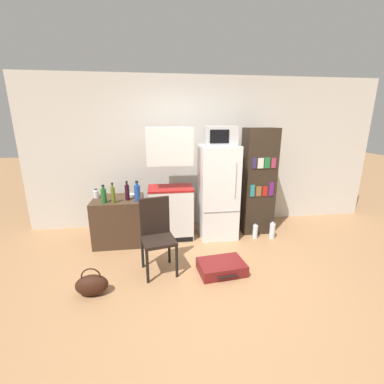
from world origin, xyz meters
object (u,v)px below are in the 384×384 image
at_px(kitchen_hutch, 170,190).
at_px(bottle_wine_dark, 127,192).
at_px(side_table, 119,220).
at_px(bottle_olive_oil, 113,195).
at_px(bottle_clear_short, 96,194).
at_px(chair, 157,229).
at_px(bookshelf, 258,182).
at_px(bottle_blue_soda, 137,193).
at_px(water_bottle_middle, 272,230).
at_px(microwave, 219,136).
at_px(bottle_green_tall, 104,195).
at_px(refrigerator, 218,192).
at_px(suitcase_large_flat, 221,267).
at_px(handbag, 92,285).
at_px(water_bottle_front, 255,231).
at_px(bowl, 131,195).

height_order(kitchen_hutch, bottle_wine_dark, kitchen_hutch).
distance_m(side_table, kitchen_hutch, 0.95).
bearing_deg(bottle_olive_oil, side_table, 83.33).
bearing_deg(bottle_clear_short, chair, -46.13).
bearing_deg(bottle_olive_oil, bookshelf, 8.28).
xyz_separation_m(bottle_blue_soda, water_bottle_middle, (2.17, -0.06, -0.72)).
distance_m(microwave, bottle_olive_oil, 1.84).
distance_m(side_table, bottle_wine_dark, 0.52).
bearing_deg(side_table, bottle_green_tall, -129.80).
height_order(bookshelf, bottle_green_tall, bookshelf).
bearing_deg(side_table, bottle_clear_short, 166.80).
relative_size(refrigerator, suitcase_large_flat, 2.45).
distance_m(bookshelf, bottle_green_tall, 2.50).
height_order(bottle_olive_oil, bottle_blue_soda, bottle_blue_soda).
bearing_deg(refrigerator, handbag, -142.15).
bearing_deg(bottle_olive_oil, kitchen_hutch, 18.78).
bearing_deg(refrigerator, bottle_olive_oil, -171.26).
bearing_deg(bottle_clear_short, microwave, -1.38).
xyz_separation_m(side_table, water_bottle_front, (2.21, -0.19, -0.24)).
bearing_deg(kitchen_hutch, microwave, -3.01).
xyz_separation_m(bottle_blue_soda, suitcase_large_flat, (1.09, -0.93, -0.78)).
xyz_separation_m(bottle_wine_dark, handbag, (-0.31, -1.23, -0.73)).
xyz_separation_m(bottle_green_tall, bottle_clear_short, (-0.17, 0.27, -0.05)).
relative_size(bowl, chair, 0.15).
relative_size(microwave, bottle_wine_dark, 1.68).
bearing_deg(refrigerator, microwave, -107.41).
bearing_deg(water_bottle_middle, bottle_blue_soda, 178.29).
distance_m(bowl, suitcase_large_flat, 1.83).
bearing_deg(bottle_green_tall, water_bottle_front, 0.16).
distance_m(microwave, bottle_green_tall, 1.97).
bearing_deg(bottle_green_tall, suitcase_large_flat, -29.80).
bearing_deg(chair, suitcase_large_flat, -26.29).
distance_m(microwave, bookshelf, 1.06).
xyz_separation_m(microwave, bowl, (-1.42, 0.06, -0.93)).
height_order(microwave, suitcase_large_flat, microwave).
relative_size(bookshelf, suitcase_large_flat, 2.87).
height_order(side_table, refrigerator, refrigerator).
relative_size(side_table, kitchen_hutch, 0.42).
height_order(microwave, water_bottle_middle, microwave).
height_order(side_table, bottle_green_tall, bottle_green_tall).
distance_m(bowl, water_bottle_front, 2.13).
xyz_separation_m(bookshelf, bottle_clear_short, (-2.65, -0.05, -0.11)).
relative_size(chair, handbag, 2.66).
height_order(bowl, water_bottle_front, bowl).
height_order(bottle_clear_short, bowl, bottle_clear_short).
distance_m(suitcase_large_flat, handbag, 1.57).
height_order(bookshelf, bottle_wine_dark, bookshelf).
xyz_separation_m(kitchen_hutch, bookshelf, (1.49, 0.05, 0.07)).
relative_size(bottle_green_tall, bowl, 1.93).
distance_m(handbag, water_bottle_front, 2.61).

